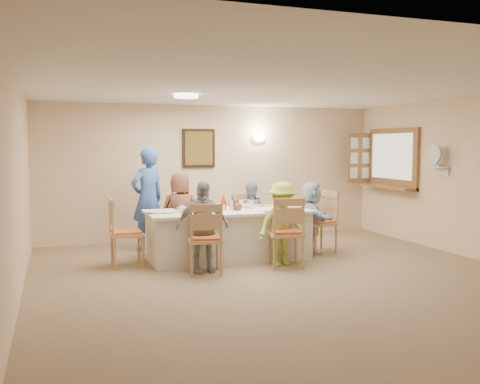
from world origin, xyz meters
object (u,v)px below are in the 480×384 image
object	(u,v)px
chair_back_left	(179,225)
chair_left_end	(127,232)
diner_front_left	(202,226)
diner_back_left	(181,213)
desk_fan	(436,158)
chair_front_right	(285,232)
diner_back_right	(250,215)
caregiver	(148,199)
dining_table	(229,235)
diner_front_right	(282,224)
chair_right_end	(319,222)
condiment_ketchup	(223,203)
diner_right_end	(312,217)
chair_back_right	(247,221)
serving_hatch	(393,159)
chair_front_left	(205,238)

from	to	relation	value
chair_back_left	chair_left_end	bearing A→B (deg)	-129.86
diner_front_left	chair_left_end	bearing A→B (deg)	143.52
diner_back_left	diner_front_left	size ratio (longest dim) A/B	1.05
desk_fan	chair_front_right	size ratio (longest dim) A/B	0.29
diner_back_right	caregiver	bearing A→B (deg)	-25.55
dining_table	diner_back_left	distance (m)	0.95
diner_back_right	caregiver	world-z (taller)	caregiver
diner_front_right	chair_right_end	bearing A→B (deg)	25.99
diner_front_right	condiment_ketchup	xyz separation A→B (m)	(-0.66, 0.74, 0.26)
diner_back_right	diner_front_right	bearing A→B (deg)	80.35
condiment_ketchup	diner_right_end	bearing A→B (deg)	-2.22
chair_front_right	diner_front_right	world-z (taller)	diner_front_right
chair_right_end	chair_front_right	bearing A→B (deg)	-57.84
chair_back_right	diner_front_left	xyz separation A→B (m)	(-1.20, -1.48, 0.17)
diner_back_left	diner_back_right	size ratio (longest dim) A/B	1.16
serving_hatch	diner_front_left	xyz separation A→B (m)	(-4.14, -1.53, -0.86)
serving_hatch	condiment_ketchup	world-z (taller)	serving_hatch
chair_back_left	condiment_ketchup	size ratio (longest dim) A/B	3.82
diner_back_right	dining_table	bearing A→B (deg)	38.92
chair_right_end	diner_back_left	distance (m)	2.26
chair_back_right	chair_front_left	xyz separation A→B (m)	(-1.20, -1.60, 0.03)
serving_hatch	diner_back_right	world-z (taller)	serving_hatch
desk_fan	serving_hatch	bearing A→B (deg)	85.34
chair_front_left	chair_left_end	size ratio (longest dim) A/B	0.99
chair_back_right	chair_front_left	world-z (taller)	chair_front_left
chair_left_end	diner_front_right	distance (m)	2.26
chair_back_left	condiment_ketchup	xyz separation A→B (m)	(0.54, -0.74, 0.43)
diner_back_right	diner_front_right	xyz separation A→B (m)	(0.00, -1.36, 0.04)
chair_right_end	diner_right_end	distance (m)	0.15
condiment_ketchup	chair_front_left	bearing A→B (deg)	-121.98
diner_back_left	caregiver	xyz separation A→B (m)	(-0.45, 0.47, 0.19)
chair_left_end	diner_front_right	size ratio (longest dim) A/B	0.82
dining_table	diner_right_end	distance (m)	1.43
dining_table	diner_front_right	size ratio (longest dim) A/B	2.05
diner_right_end	condiment_ketchup	world-z (taller)	diner_right_end
chair_back_left	chair_left_end	xyz separation A→B (m)	(-0.95, -0.80, 0.06)
diner_back_left	diner_back_right	distance (m)	1.20
dining_table	diner_front_right	world-z (taller)	diner_front_right
desk_fan	diner_front_right	world-z (taller)	desk_fan
diner_back_left	diner_right_end	bearing A→B (deg)	166.49
dining_table	diner_front_left	distance (m)	0.94
serving_hatch	diner_right_end	xyz separation A→B (m)	(-2.12, -0.85, -0.91)
chair_front_right	diner_back_left	world-z (taller)	diner_back_left
serving_hatch	condiment_ketchup	size ratio (longest dim) A/B	6.48
serving_hatch	diner_back_left	xyz separation A→B (m)	(-4.14, -0.17, -0.83)
diner_front_left	condiment_ketchup	bearing A→B (deg)	53.14
chair_front_left	diner_back_left	distance (m)	1.49
dining_table	caregiver	distance (m)	1.63
dining_table	diner_front_right	bearing A→B (deg)	-48.58
chair_back_left	diner_back_right	bearing A→B (deg)	4.33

